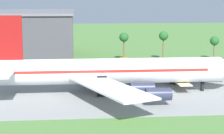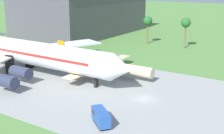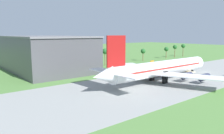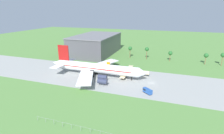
# 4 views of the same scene
# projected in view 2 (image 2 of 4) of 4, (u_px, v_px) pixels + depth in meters

# --- Properties ---
(ground_plane) EXTENTS (600.00, 600.00, 0.00)m
(ground_plane) POSITION_uv_depth(u_px,v_px,m) (144.00, 99.00, 67.33)
(ground_plane) COLOR #517F3D
(taxiway_strip) EXTENTS (320.00, 44.00, 0.02)m
(taxiway_strip) POSITION_uv_depth(u_px,v_px,m) (144.00, 99.00, 67.33)
(taxiway_strip) COLOR gray
(taxiway_strip) RESTS_ON ground_plane
(jet_airliner) EXTENTS (69.80, 57.67, 19.89)m
(jet_airliner) POSITION_uv_depth(u_px,v_px,m) (23.00, 51.00, 86.23)
(jet_airliner) COLOR white
(jet_airliner) RESTS_ON ground_plane
(regional_aircraft) EXTENTS (31.09, 27.99, 7.76)m
(regional_aircraft) POSITION_uv_depth(u_px,v_px,m) (100.00, 65.00, 84.69)
(regional_aircraft) COLOR beige
(regional_aircraft) RESTS_ON ground_plane
(baggage_tug) EXTENTS (5.69, 5.06, 2.74)m
(baggage_tug) POSITION_uv_depth(u_px,v_px,m) (101.00, 117.00, 55.03)
(baggage_tug) COLOR black
(baggage_tug) RESTS_ON ground_plane
(terminal_building) EXTENTS (36.72, 61.20, 19.23)m
(terminal_building) POSITION_uv_depth(u_px,v_px,m) (82.00, 13.00, 147.47)
(terminal_building) COLOR #47474C
(terminal_building) RESTS_ON ground_plane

